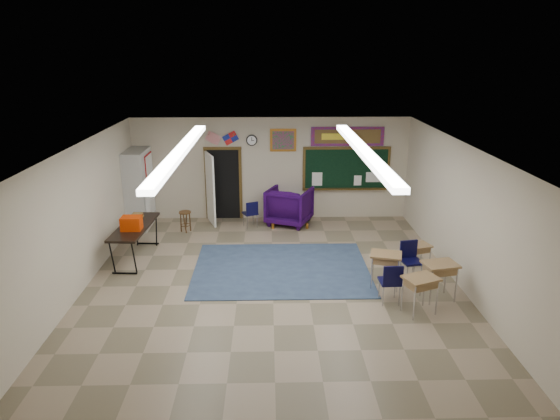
{
  "coord_description": "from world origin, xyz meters",
  "views": [
    {
      "loc": [
        -0.08,
        -9.73,
        4.87
      ],
      "look_at": [
        0.19,
        1.5,
        1.21
      ],
      "focal_mm": 32.0,
      "sensor_mm": 36.0,
      "label": 1
    }
  ],
  "objects_px": {
    "student_desk_front_right": "(418,256)",
    "wooden_stool": "(185,221)",
    "folding_table": "(136,241)",
    "student_desk_front_left": "(385,268)",
    "wingback_armchair": "(289,206)"
  },
  "relations": [
    {
      "from": "wooden_stool",
      "to": "student_desk_front_right",
      "type": "bearing_deg",
      "value": -25.25
    },
    {
      "from": "student_desk_front_left",
      "to": "wooden_stool",
      "type": "bearing_deg",
      "value": 159.2
    },
    {
      "from": "wingback_armchair",
      "to": "folding_table",
      "type": "bearing_deg",
      "value": 55.54
    },
    {
      "from": "student_desk_front_right",
      "to": "wooden_stool",
      "type": "height_order",
      "value": "student_desk_front_right"
    },
    {
      "from": "student_desk_front_left",
      "to": "student_desk_front_right",
      "type": "bearing_deg",
      "value": 56.02
    },
    {
      "from": "student_desk_front_right",
      "to": "wooden_stool",
      "type": "bearing_deg",
      "value": 135.75
    },
    {
      "from": "wingback_armchair",
      "to": "student_desk_front_right",
      "type": "bearing_deg",
      "value": 152.73
    },
    {
      "from": "student_desk_front_right",
      "to": "folding_table",
      "type": "xyz_separation_m",
      "value": [
        -6.59,
        0.85,
        0.11
      ]
    },
    {
      "from": "wingback_armchair",
      "to": "wooden_stool",
      "type": "xyz_separation_m",
      "value": [
        -2.91,
        -0.62,
        -0.23
      ]
    },
    {
      "from": "folding_table",
      "to": "wooden_stool",
      "type": "xyz_separation_m",
      "value": [
        0.9,
        1.84,
        -0.16
      ]
    },
    {
      "from": "wingback_armchair",
      "to": "wooden_stool",
      "type": "bearing_deg",
      "value": 34.77
    },
    {
      "from": "wooden_stool",
      "to": "student_desk_front_left",
      "type": "bearing_deg",
      "value": -36.14
    },
    {
      "from": "wingback_armchair",
      "to": "folding_table",
      "type": "xyz_separation_m",
      "value": [
        -3.81,
        -2.46,
        -0.07
      ]
    },
    {
      "from": "student_desk_front_left",
      "to": "wooden_stool",
      "type": "height_order",
      "value": "student_desk_front_left"
    },
    {
      "from": "wingback_armchair",
      "to": "student_desk_front_left",
      "type": "height_order",
      "value": "wingback_armchair"
    }
  ]
}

